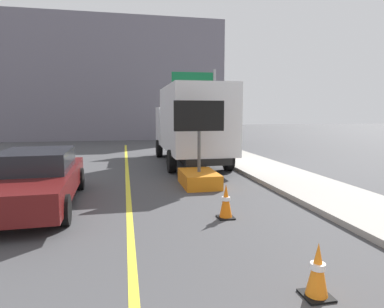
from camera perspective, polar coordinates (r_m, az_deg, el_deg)
name	(u,v)px	position (r m, az deg, el deg)	size (l,w,h in m)	color
lane_center_stripe	(131,241)	(6.34, -10.53, -14.49)	(0.14, 36.00, 0.01)	yellow
arrow_board_trailer	(199,171)	(10.54, 1.21, -2.92)	(1.60, 1.81, 2.70)	orange
box_truck	(191,123)	(14.80, -0.21, 5.31)	(2.59, 7.26, 3.41)	black
pickup_car	(35,178)	(9.12, -25.46, -3.84)	(2.13, 5.08, 1.38)	#591414
highway_guide_sign	(202,95)	(20.98, 1.77, 10.19)	(2.79, 0.19, 5.00)	gray
far_building_block	(111,82)	(31.55, -13.79, 12.04)	(19.38, 6.68, 10.19)	slate
traffic_cone_near_sign	(318,270)	(4.69, 20.88, -18.29)	(0.36, 0.36, 0.72)	black
traffic_cone_mid_lane	(226,201)	(7.40, 5.88, -8.13)	(0.36, 0.36, 0.78)	black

